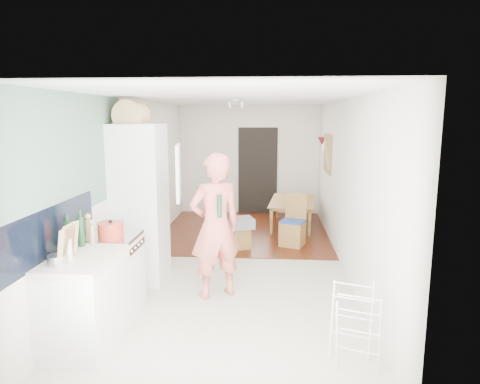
# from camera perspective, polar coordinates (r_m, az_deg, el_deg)

# --- Properties ---
(room_shell) EXTENTS (3.20, 7.00, 2.50)m
(room_shell) POSITION_cam_1_polar(r_m,az_deg,el_deg) (6.45, -0.37, 1.15)
(room_shell) COLOR silver
(room_shell) RESTS_ON ground
(floor) EXTENTS (3.20, 7.00, 0.01)m
(floor) POSITION_cam_1_polar(r_m,az_deg,el_deg) (6.76, -0.36, -9.38)
(floor) COLOR beige
(floor) RESTS_ON ground
(wood_floor_overlay) EXTENTS (3.20, 3.30, 0.01)m
(wood_floor_overlay) POSITION_cam_1_polar(r_m,az_deg,el_deg) (8.52, 0.63, -5.21)
(wood_floor_overlay) COLOR #5C2513
(wood_floor_overlay) RESTS_ON room_shell
(sage_wall_panel) EXTENTS (0.02, 3.00, 1.30)m
(sage_wall_panel) POSITION_cam_1_polar(r_m,az_deg,el_deg) (4.85, -21.54, 4.65)
(sage_wall_panel) COLOR slate
(sage_wall_panel) RESTS_ON room_shell
(tile_splashback) EXTENTS (0.02, 1.90, 0.50)m
(tile_splashback) POSITION_cam_1_polar(r_m,az_deg,el_deg) (4.48, -23.94, -5.02)
(tile_splashback) COLOR black
(tile_splashback) RESTS_ON room_shell
(doorway_recess) EXTENTS (0.90, 0.04, 2.00)m
(doorway_recess) POSITION_cam_1_polar(r_m,az_deg,el_deg) (9.92, 2.39, 2.81)
(doorway_recess) COLOR black
(doorway_recess) RESTS_ON room_shell
(base_cabinet) EXTENTS (0.60, 0.90, 0.86)m
(base_cabinet) POSITION_cam_1_polar(r_m,az_deg,el_deg) (4.59, -20.04, -13.93)
(base_cabinet) COLOR white
(base_cabinet) RESTS_ON room_shell
(worktop) EXTENTS (0.62, 0.92, 0.06)m
(worktop) POSITION_cam_1_polar(r_m,az_deg,el_deg) (4.42, -20.40, -8.46)
(worktop) COLOR silver
(worktop) RESTS_ON room_shell
(range_cooker) EXTENTS (0.60, 0.60, 0.88)m
(range_cooker) POSITION_cam_1_polar(r_m,az_deg,el_deg) (5.22, -16.65, -10.64)
(range_cooker) COLOR white
(range_cooker) RESTS_ON room_shell
(cooker_top) EXTENTS (0.60, 0.60, 0.04)m
(cooker_top) POSITION_cam_1_polar(r_m,az_deg,el_deg) (5.08, -16.91, -5.77)
(cooker_top) COLOR #B8B8BB
(cooker_top) RESTS_ON room_shell
(fridge_housing) EXTENTS (0.66, 0.66, 2.15)m
(fridge_housing) POSITION_cam_1_polar(r_m,az_deg,el_deg) (5.97, -13.24, -1.55)
(fridge_housing) COLOR white
(fridge_housing) RESTS_ON room_shell
(fridge_door) EXTENTS (0.14, 0.56, 0.70)m
(fridge_door) POSITION_cam_1_polar(r_m,az_deg,el_deg) (5.45, -8.24, 2.59)
(fridge_door) COLOR white
(fridge_door) RESTS_ON room_shell
(fridge_interior) EXTENTS (0.02, 0.52, 0.66)m
(fridge_interior) POSITION_cam_1_polar(r_m,az_deg,el_deg) (5.81, -10.50, 2.98)
(fridge_interior) COLOR white
(fridge_interior) RESTS_ON room_shell
(pinboard) EXTENTS (0.03, 0.90, 0.70)m
(pinboard) POSITION_cam_1_polar(r_m,az_deg,el_deg) (8.35, 11.60, 5.05)
(pinboard) COLOR tan
(pinboard) RESTS_ON room_shell
(pinboard_frame) EXTENTS (0.00, 0.94, 0.74)m
(pinboard_frame) POSITION_cam_1_polar(r_m,az_deg,el_deg) (8.35, 11.50, 5.05)
(pinboard_frame) COLOR #AF7F3A
(pinboard_frame) RESTS_ON room_shell
(wall_sconce) EXTENTS (0.18, 0.18, 0.16)m
(wall_sconce) POSITION_cam_1_polar(r_m,az_deg,el_deg) (8.98, 10.87, 6.69)
(wall_sconce) COLOR maroon
(wall_sconce) RESTS_ON room_shell
(person) EXTENTS (0.93, 0.83, 2.15)m
(person) POSITION_cam_1_polar(r_m,az_deg,el_deg) (5.27, -3.32, -2.84)
(person) COLOR #E86E5F
(person) RESTS_ON floor
(dining_table) EXTENTS (0.87, 1.40, 0.47)m
(dining_table) POSITION_cam_1_polar(r_m,az_deg,el_deg) (8.87, 7.15, -3.16)
(dining_table) COLOR #AF7F3A
(dining_table) RESTS_ON floor
(dining_chair) EXTENTS (0.49, 0.49, 0.91)m
(dining_chair) POSITION_cam_1_polar(r_m,az_deg,el_deg) (7.52, 7.05, -3.80)
(dining_chair) COLOR #AF7F3A
(dining_chair) RESTS_ON floor
(stool) EXTENTS (0.37, 0.37, 0.38)m
(stool) POSITION_cam_1_polar(r_m,az_deg,el_deg) (7.38, 0.10, -6.15)
(stool) COLOR #AF7F3A
(stool) RESTS_ON floor
(grey_drape) EXTENTS (0.48, 0.48, 0.17)m
(grey_drape) POSITION_cam_1_polar(r_m,az_deg,el_deg) (7.28, 0.24, -4.12)
(grey_drape) COLOR gray
(grey_drape) RESTS_ON stool
(drying_rack) EXTENTS (0.47, 0.45, 0.74)m
(drying_rack) POSITION_cam_1_polar(r_m,az_deg,el_deg) (4.16, 15.05, -17.10)
(drying_rack) COLOR white
(drying_rack) RESTS_ON floor
(bread_bin) EXTENTS (0.45, 0.43, 0.22)m
(bread_bin) POSITION_cam_1_polar(r_m,az_deg,el_deg) (5.84, -14.28, 9.86)
(bread_bin) COLOR tan
(bread_bin) RESTS_ON fridge_housing
(red_casserole) EXTENTS (0.35, 0.35, 0.17)m
(red_casserole) POSITION_cam_1_polar(r_m,az_deg,el_deg) (4.97, -16.84, -4.86)
(red_casserole) COLOR #C23A25
(red_casserole) RESTS_ON cooker_top
(steel_pan) EXTENTS (0.18, 0.18, 0.09)m
(steel_pan) POSITION_cam_1_polar(r_m,az_deg,el_deg) (4.26, -23.19, -8.31)
(steel_pan) COLOR #B8B8BB
(steel_pan) RESTS_ON worktop
(held_bottle) EXTENTS (0.06, 0.06, 0.28)m
(held_bottle) POSITION_cam_1_polar(r_m,az_deg,el_deg) (5.06, -2.76, -1.88)
(held_bottle) COLOR #153B1C
(held_bottle) RESTS_ON person
(bottle_a) EXTENTS (0.08, 0.08, 0.32)m
(bottle_a) POSITION_cam_1_polar(r_m,az_deg,el_deg) (4.49, -21.93, -5.76)
(bottle_a) COLOR #153B1C
(bottle_a) RESTS_ON worktop
(bottle_b) EXTENTS (0.07, 0.07, 0.31)m
(bottle_b) POSITION_cam_1_polar(r_m,az_deg,el_deg) (4.72, -20.44, -4.95)
(bottle_b) COLOR #153B1C
(bottle_b) RESTS_ON worktop
(bottle_c) EXTENTS (0.10, 0.10, 0.21)m
(bottle_c) POSITION_cam_1_polar(r_m,az_deg,el_deg) (4.32, -22.00, -7.14)
(bottle_c) COLOR silver
(bottle_c) RESTS_ON worktop
(pepper_mill_front) EXTENTS (0.05, 0.05, 0.20)m
(pepper_mill_front) POSITION_cam_1_polar(r_m,az_deg,el_deg) (4.81, -19.12, -5.30)
(pepper_mill_front) COLOR tan
(pepper_mill_front) RESTS_ON worktop
(pepper_mill_back) EXTENTS (0.06, 0.06, 0.24)m
(pepper_mill_back) POSITION_cam_1_polar(r_m,az_deg,el_deg) (4.91, -19.56, -4.82)
(pepper_mill_back) COLOR tan
(pepper_mill_back) RESTS_ON worktop
(chopping_boards) EXTENTS (0.05, 0.26, 0.35)m
(chopping_boards) POSITION_cam_1_polar(r_m,az_deg,el_deg) (4.28, -21.94, -6.29)
(chopping_boards) COLOR tan
(chopping_boards) RESTS_ON worktop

